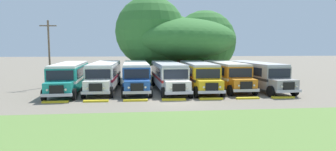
# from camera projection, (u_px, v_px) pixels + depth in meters

# --- Properties ---
(ground_plane) EXTENTS (220.00, 220.00, 0.00)m
(ground_plane) POSITION_uv_depth(u_px,v_px,m) (174.00, 101.00, 22.79)
(ground_plane) COLOR slate
(foreground_grass_strip) EXTENTS (80.00, 10.78, 0.01)m
(foreground_grass_strip) POSITION_uv_depth(u_px,v_px,m) (197.00, 136.00, 13.89)
(foreground_grass_strip) COLOR olive
(foreground_grass_strip) RESTS_ON ground_plane
(parked_bus_slot_0) EXTENTS (3.23, 10.92, 2.82)m
(parked_bus_slot_0) POSITION_uv_depth(u_px,v_px,m) (70.00, 76.00, 27.61)
(parked_bus_slot_0) COLOR teal
(parked_bus_slot_0) RESTS_ON ground_plane
(parked_bus_slot_1) EXTENTS (2.78, 10.85, 2.82)m
(parked_bus_slot_1) POSITION_uv_depth(u_px,v_px,m) (105.00, 75.00, 28.81)
(parked_bus_slot_1) COLOR silver
(parked_bus_slot_1) RESTS_ON ground_plane
(parked_bus_slot_2) EXTENTS (2.94, 10.87, 2.82)m
(parked_bus_slot_2) POSITION_uv_depth(u_px,v_px,m) (136.00, 74.00, 28.92)
(parked_bus_slot_2) COLOR #23519E
(parked_bus_slot_2) RESTS_ON ground_plane
(parked_bus_slot_3) EXTENTS (3.17, 10.91, 2.82)m
(parked_bus_slot_3) POSITION_uv_depth(u_px,v_px,m) (168.00, 75.00, 28.67)
(parked_bus_slot_3) COLOR silver
(parked_bus_slot_3) RESTS_ON ground_plane
(parked_bus_slot_4) EXTENTS (2.73, 10.85, 2.82)m
(parked_bus_slot_4) POSITION_uv_depth(u_px,v_px,m) (198.00, 74.00, 29.13)
(parked_bus_slot_4) COLOR yellow
(parked_bus_slot_4) RESTS_ON ground_plane
(parked_bus_slot_5) EXTENTS (2.80, 10.85, 2.82)m
(parked_bus_slot_5) POSITION_uv_depth(u_px,v_px,m) (226.00, 73.00, 30.04)
(parked_bus_slot_5) COLOR orange
(parked_bus_slot_5) RESTS_ON ground_plane
(parked_bus_slot_6) EXTENTS (3.62, 10.98, 2.82)m
(parked_bus_slot_6) POSITION_uv_depth(u_px,v_px,m) (255.00, 74.00, 29.54)
(parked_bus_slot_6) COLOR #9E9993
(parked_bus_slot_6) RESTS_ON ground_plane
(curb_wheelstop_0) EXTENTS (2.00, 0.36, 0.15)m
(curb_wheelstop_0) POSITION_uv_depth(u_px,v_px,m) (55.00, 102.00, 22.10)
(curb_wheelstop_0) COLOR yellow
(curb_wheelstop_0) RESTS_ON ground_plane
(curb_wheelstop_1) EXTENTS (2.00, 0.36, 0.15)m
(curb_wheelstop_1) POSITION_uv_depth(u_px,v_px,m) (96.00, 101.00, 22.43)
(curb_wheelstop_1) COLOR yellow
(curb_wheelstop_1) RESTS_ON ground_plane
(curb_wheelstop_2) EXTENTS (2.00, 0.36, 0.15)m
(curb_wheelstop_2) POSITION_uv_depth(u_px,v_px,m) (136.00, 100.00, 22.75)
(curb_wheelstop_2) COLOR yellow
(curb_wheelstop_2) RESTS_ON ground_plane
(curb_wheelstop_3) EXTENTS (2.00, 0.36, 0.15)m
(curb_wheelstop_3) POSITION_uv_depth(u_px,v_px,m) (174.00, 100.00, 23.08)
(curb_wheelstop_3) COLOR yellow
(curb_wheelstop_3) RESTS_ON ground_plane
(curb_wheelstop_4) EXTENTS (2.00, 0.36, 0.15)m
(curb_wheelstop_4) POSITION_uv_depth(u_px,v_px,m) (211.00, 99.00, 23.41)
(curb_wheelstop_4) COLOR yellow
(curb_wheelstop_4) RESTS_ON ground_plane
(curb_wheelstop_5) EXTENTS (2.00, 0.36, 0.15)m
(curb_wheelstop_5) POSITION_uv_depth(u_px,v_px,m) (248.00, 98.00, 23.74)
(curb_wheelstop_5) COLOR yellow
(curb_wheelstop_5) RESTS_ON ground_plane
(curb_wheelstop_6) EXTENTS (2.00, 0.36, 0.15)m
(curb_wheelstop_6) POSITION_uv_depth(u_px,v_px,m) (283.00, 97.00, 24.06)
(curb_wheelstop_6) COLOR yellow
(curb_wheelstop_6) RESTS_ON ground_plane
(broad_shade_tree) EXTENTS (17.46, 16.63, 11.19)m
(broad_shade_tree) POSITION_uv_depth(u_px,v_px,m) (179.00, 39.00, 39.69)
(broad_shade_tree) COLOR brown
(broad_shade_tree) RESTS_ON ground_plane
(utility_pole) EXTENTS (1.80, 0.20, 7.36)m
(utility_pole) POSITION_uv_depth(u_px,v_px,m) (49.00, 52.00, 30.59)
(utility_pole) COLOR brown
(utility_pole) RESTS_ON ground_plane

